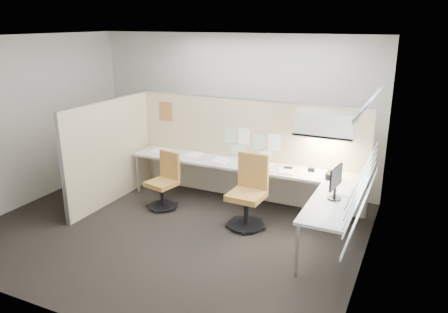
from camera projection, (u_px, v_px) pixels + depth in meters
The scene contains 27 objects.
floor at pixel (173, 228), 6.62m from camera, with size 5.50×4.50×0.01m, color black.
ceiling at pixel (165, 37), 5.78m from camera, with size 5.50×4.50×0.01m, color white.
wall_back at pixel (233, 111), 8.15m from camera, with size 5.50×0.02×2.80m, color beige.
wall_front at pixel (46, 193), 4.26m from camera, with size 5.50×0.02×2.80m, color beige.
wall_left at pixel (29, 121), 7.32m from camera, with size 0.02×4.50×2.80m, color beige.
wall_right at pixel (370, 165), 5.09m from camera, with size 0.02×4.50×2.80m, color beige.
window_pane at pixel (369, 152), 5.06m from camera, with size 0.01×2.80×1.30m, color #97A5AF.
partition_back at pixel (247, 150), 7.52m from camera, with size 4.10×0.06×1.75m, color #C6B189.
partition_left at pixel (111, 152), 7.40m from camera, with size 0.06×2.20×1.75m, color #C6B189.
desk at pixel (257, 177), 7.04m from camera, with size 4.00×2.07×0.73m.
overhead_bin at pixel (325, 124), 6.60m from camera, with size 0.90×0.36×0.38m, color beige.
task_light_strip at pixel (324, 138), 6.67m from camera, with size 0.60×0.06×0.02m, color #FFEABF.
pinned_papers at pixel (251, 142), 7.41m from camera, with size 1.01×0.00×0.47m.
poster at pixel (166, 111), 7.98m from camera, with size 0.28×0.00×0.35m, color orange.
chair_left at pixel (165, 182), 7.26m from camera, with size 0.52×0.53×0.93m.
chair_right at pixel (249, 194), 6.58m from camera, with size 0.57×0.57×1.09m.
monitor at pixel (336, 181), 5.74m from camera, with size 0.18×0.43×0.46m.
phone at pixel (333, 176), 6.55m from camera, with size 0.23×0.21×0.12m.
stapler at pixel (288, 168), 6.96m from camera, with size 0.14×0.04×0.05m, color black.
tape_dispenser at pixel (311, 170), 6.87m from camera, with size 0.10×0.06×0.06m, color black.
coat_hook at pixel (68, 132), 6.56m from camera, with size 0.18×0.48×1.44m.
paper_stack_0 at pixel (159, 151), 7.91m from camera, with size 0.23×0.30×0.03m, color white.
paper_stack_1 at pixel (194, 155), 7.71m from camera, with size 0.23×0.30×0.02m, color white.
paper_stack_2 at pixel (220, 161), 7.34m from camera, with size 0.23×0.30×0.04m, color white.
paper_stack_3 at pixel (263, 165), 7.15m from camera, with size 0.23×0.30×0.02m, color white.
paper_stack_4 at pixel (286, 171), 6.87m from camera, with size 0.23×0.30×0.02m, color white.
paper_stack_5 at pixel (341, 191), 6.06m from camera, with size 0.23×0.30×0.02m, color white.
Camera 1 is at (3.25, -5.10, 3.02)m, focal length 35.00 mm.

